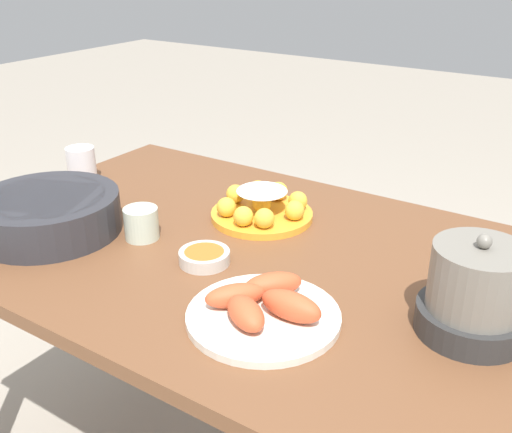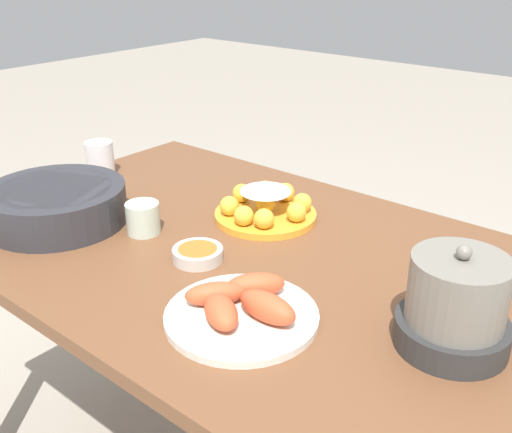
{
  "view_description": "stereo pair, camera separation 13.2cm",
  "coord_description": "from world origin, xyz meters",
  "px_view_note": "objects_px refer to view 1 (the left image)",
  "views": [
    {
      "loc": [
        -0.63,
        0.93,
        1.33
      ],
      "look_at": [
        0.03,
        -0.07,
        0.78
      ],
      "focal_mm": 42.0,
      "sensor_mm": 36.0,
      "label": 1
    },
    {
      "loc": [
        -0.74,
        0.85,
        1.33
      ],
      "look_at": [
        0.03,
        -0.07,
        0.78
      ],
      "focal_mm": 42.0,
      "sensor_mm": 36.0,
      "label": 2
    }
  ],
  "objects_px": {
    "cup_far": "(141,223)",
    "serving_bowl": "(48,213)",
    "cake_plate": "(262,207)",
    "dining_table": "(250,289)",
    "cup_near": "(82,165)",
    "warming_pot": "(475,294)",
    "seafood_platter": "(263,309)",
    "sauce_bowl": "(204,257)"
  },
  "relations": [
    {
      "from": "cup_far",
      "to": "serving_bowl",
      "type": "bearing_deg",
      "value": 24.92
    },
    {
      "from": "serving_bowl",
      "to": "cake_plate",
      "type": "bearing_deg",
      "value": -137.92
    },
    {
      "from": "dining_table",
      "to": "cup_near",
      "type": "bearing_deg",
      "value": -7.74
    },
    {
      "from": "cake_plate",
      "to": "warming_pot",
      "type": "distance_m",
      "value": 0.57
    },
    {
      "from": "serving_bowl",
      "to": "cup_near",
      "type": "distance_m",
      "value": 0.32
    },
    {
      "from": "cup_far",
      "to": "warming_pot",
      "type": "distance_m",
      "value": 0.7
    },
    {
      "from": "seafood_platter",
      "to": "cake_plate",
      "type": "bearing_deg",
      "value": -56.73
    },
    {
      "from": "cake_plate",
      "to": "cup_near",
      "type": "height_order",
      "value": "cup_near"
    },
    {
      "from": "cake_plate",
      "to": "sauce_bowl",
      "type": "xyz_separation_m",
      "value": [
        -0.02,
        0.25,
        -0.01
      ]
    },
    {
      "from": "sauce_bowl",
      "to": "seafood_platter",
      "type": "height_order",
      "value": "seafood_platter"
    },
    {
      "from": "cake_plate",
      "to": "cup_near",
      "type": "xyz_separation_m",
      "value": [
        0.54,
        0.06,
        0.02
      ]
    },
    {
      "from": "sauce_bowl",
      "to": "seafood_platter",
      "type": "distance_m",
      "value": 0.23
    },
    {
      "from": "sauce_bowl",
      "to": "seafood_platter",
      "type": "relative_size",
      "value": 0.39
    },
    {
      "from": "dining_table",
      "to": "warming_pot",
      "type": "bearing_deg",
      "value": 174.73
    },
    {
      "from": "serving_bowl",
      "to": "warming_pot",
      "type": "distance_m",
      "value": 0.9
    },
    {
      "from": "cup_far",
      "to": "warming_pot",
      "type": "relative_size",
      "value": 0.41
    },
    {
      "from": "serving_bowl",
      "to": "sauce_bowl",
      "type": "distance_m",
      "value": 0.39
    },
    {
      "from": "sauce_bowl",
      "to": "warming_pot",
      "type": "relative_size",
      "value": 0.57
    },
    {
      "from": "seafood_platter",
      "to": "dining_table",
      "type": "bearing_deg",
      "value": -50.75
    },
    {
      "from": "dining_table",
      "to": "sauce_bowl",
      "type": "relative_size",
      "value": 13.08
    },
    {
      "from": "seafood_platter",
      "to": "cup_near",
      "type": "relative_size",
      "value": 2.81
    },
    {
      "from": "sauce_bowl",
      "to": "cake_plate",
      "type": "bearing_deg",
      "value": -85.12
    },
    {
      "from": "warming_pot",
      "to": "cup_far",
      "type": "bearing_deg",
      "value": 3.49
    },
    {
      "from": "dining_table",
      "to": "cup_far",
      "type": "height_order",
      "value": "cup_far"
    },
    {
      "from": "cake_plate",
      "to": "serving_bowl",
      "type": "relative_size",
      "value": 0.75
    },
    {
      "from": "dining_table",
      "to": "cup_far",
      "type": "xyz_separation_m",
      "value": [
        0.23,
        0.09,
        0.13
      ]
    },
    {
      "from": "warming_pot",
      "to": "cup_near",
      "type": "bearing_deg",
      "value": -6.66
    },
    {
      "from": "dining_table",
      "to": "cup_near",
      "type": "relative_size",
      "value": 14.28
    },
    {
      "from": "sauce_bowl",
      "to": "cup_far",
      "type": "bearing_deg",
      "value": -4.45
    },
    {
      "from": "seafood_platter",
      "to": "warming_pot",
      "type": "xyz_separation_m",
      "value": [
        -0.31,
        -0.16,
        0.05
      ]
    },
    {
      "from": "serving_bowl",
      "to": "sauce_bowl",
      "type": "height_order",
      "value": "serving_bowl"
    },
    {
      "from": "sauce_bowl",
      "to": "dining_table",
      "type": "bearing_deg",
      "value": -112.91
    },
    {
      "from": "cup_far",
      "to": "sauce_bowl",
      "type": "bearing_deg",
      "value": 175.55
    },
    {
      "from": "serving_bowl",
      "to": "warming_pot",
      "type": "height_order",
      "value": "warming_pot"
    },
    {
      "from": "cup_near",
      "to": "cake_plate",
      "type": "bearing_deg",
      "value": -173.16
    },
    {
      "from": "serving_bowl",
      "to": "dining_table",
      "type": "bearing_deg",
      "value": -157.25
    },
    {
      "from": "dining_table",
      "to": "cake_plate",
      "type": "xyz_separation_m",
      "value": [
        0.06,
        -0.15,
        0.13
      ]
    },
    {
      "from": "dining_table",
      "to": "cake_plate",
      "type": "relative_size",
      "value": 5.66
    },
    {
      "from": "serving_bowl",
      "to": "cup_far",
      "type": "xyz_separation_m",
      "value": [
        -0.19,
        -0.09,
        -0.01
      ]
    },
    {
      "from": "serving_bowl",
      "to": "warming_pot",
      "type": "relative_size",
      "value": 1.75
    },
    {
      "from": "cup_near",
      "to": "serving_bowl",
      "type": "bearing_deg",
      "value": 124.99
    },
    {
      "from": "cake_plate",
      "to": "serving_bowl",
      "type": "bearing_deg",
      "value": 42.08
    }
  ]
}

